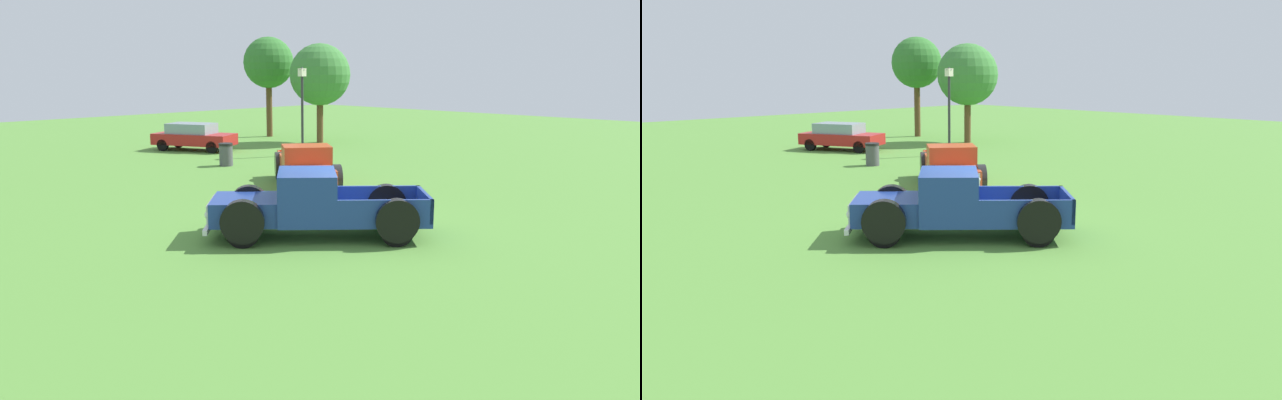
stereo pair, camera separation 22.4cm
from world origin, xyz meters
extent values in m
plane|color=#548C38|center=(0.00, 0.00, 0.00)|extent=(80.00, 80.00, 0.00)
cube|color=navy|center=(-2.18, 1.03, 0.68)|extent=(2.23, 2.23, 0.57)
cube|color=silver|center=(-2.76, 1.59, 0.68)|extent=(1.03, 1.08, 0.48)
sphere|color=silver|center=(-3.18, 1.11, 0.71)|extent=(0.21, 0.21, 0.21)
sphere|color=silver|center=(-2.31, 2.03, 0.71)|extent=(0.21, 0.21, 0.21)
cube|color=navy|center=(-1.12, 0.03, 1.00)|extent=(2.18, 2.20, 1.20)
cube|color=#8C9EA8|center=(-1.58, 0.47, 1.26)|extent=(1.07, 1.12, 0.53)
cube|color=navy|center=(0.17, -1.19, 0.45)|extent=(2.79, 2.77, 0.10)
cube|color=navy|center=(-0.40, -1.79, 0.79)|extent=(1.65, 1.57, 0.57)
cube|color=navy|center=(0.74, -0.58, 0.79)|extent=(1.65, 1.57, 0.57)
cube|color=navy|center=(0.94, -1.91, 0.79)|extent=(1.26, 1.33, 0.57)
cylinder|color=black|center=(-2.78, 0.40, 0.40)|extent=(0.73, 0.71, 0.79)
cylinder|color=#B7B7BC|center=(-2.79, 0.39, 0.40)|extent=(0.40, 0.40, 0.32)
cylinder|color=black|center=(-2.78, 0.40, 0.60)|extent=(0.93, 0.90, 1.00)
cylinder|color=black|center=(-1.58, 1.67, 0.40)|extent=(0.73, 0.71, 0.79)
cylinder|color=#B7B7BC|center=(-1.57, 1.68, 0.40)|extent=(0.40, 0.40, 0.32)
cylinder|color=black|center=(-1.58, 1.67, 0.60)|extent=(0.93, 0.90, 1.00)
cylinder|color=black|center=(-0.24, -2.00, 0.40)|extent=(0.73, 0.71, 0.79)
cylinder|color=#B7B7BC|center=(-0.25, -2.01, 0.40)|extent=(0.40, 0.40, 0.32)
cylinder|color=black|center=(-0.24, -2.00, 0.60)|extent=(0.93, 0.90, 1.00)
cylinder|color=black|center=(0.96, -0.73, 0.40)|extent=(0.73, 0.71, 0.79)
cylinder|color=#B7B7BC|center=(0.97, -0.72, 0.40)|extent=(0.40, 0.40, 0.32)
cylinder|color=black|center=(0.96, -0.73, 0.60)|extent=(0.93, 0.90, 1.00)
cube|color=silver|center=(-2.79, 1.62, 0.36)|extent=(1.38, 1.45, 0.13)
cube|color=#D14723|center=(2.30, 3.35, 0.62)|extent=(2.02, 2.01, 0.52)
cube|color=silver|center=(1.86, 2.77, 0.62)|extent=(1.08, 0.83, 0.44)
sphere|color=silver|center=(2.34, 2.43, 0.65)|extent=(0.19, 0.19, 0.19)
sphere|color=silver|center=(1.41, 3.13, 0.65)|extent=(0.19, 0.19, 0.19)
cube|color=#D14723|center=(3.10, 4.42, 0.91)|extent=(2.02, 1.95, 1.10)
cube|color=#8C9EA8|center=(2.75, 3.96, 1.15)|extent=(1.12, 0.86, 0.48)
cube|color=#D14723|center=(4.08, 5.72, 0.41)|extent=(2.48, 2.56, 0.10)
cube|color=#D14723|center=(4.68, 5.26, 0.72)|extent=(1.26, 1.65, 0.52)
cube|color=#D14723|center=(3.47, 6.17, 0.72)|extent=(1.26, 1.65, 0.52)
cube|color=#D14723|center=(4.65, 6.49, 0.72)|extent=(1.32, 1.02, 0.52)
cylinder|color=black|center=(2.94, 2.87, 0.36)|extent=(0.60, 0.71, 0.72)
cylinder|color=#B7B7BC|center=(2.95, 2.87, 0.36)|extent=(0.36, 0.37, 0.29)
cylinder|color=black|center=(2.94, 2.87, 0.55)|extent=(0.76, 0.89, 0.91)
cylinder|color=black|center=(1.66, 3.83, 0.36)|extent=(0.60, 0.71, 0.72)
cylinder|color=#B7B7BC|center=(1.65, 3.84, 0.36)|extent=(0.36, 0.37, 0.29)
cylinder|color=black|center=(1.66, 3.83, 0.55)|extent=(0.76, 0.89, 0.91)
cylinder|color=black|center=(4.86, 5.43, 0.36)|extent=(0.60, 0.71, 0.72)
cylinder|color=#B7B7BC|center=(4.87, 5.42, 0.36)|extent=(0.36, 0.37, 0.29)
cylinder|color=black|center=(4.86, 5.43, 0.55)|extent=(0.76, 0.89, 0.91)
cylinder|color=black|center=(3.58, 6.39, 0.36)|extent=(0.60, 0.71, 0.72)
cylinder|color=#B7B7BC|center=(3.57, 6.39, 0.36)|extent=(0.36, 0.37, 0.29)
cylinder|color=black|center=(3.58, 6.39, 0.55)|extent=(0.76, 0.89, 0.91)
cube|color=silver|center=(1.84, 2.74, 0.33)|extent=(1.45, 1.12, 0.11)
cube|color=#B21E1E|center=(5.96, 15.47, 0.57)|extent=(3.27, 4.35, 0.55)
cube|color=#7F939E|center=(5.90, 15.60, 1.10)|extent=(2.25, 2.64, 0.50)
cylinder|color=black|center=(7.23, 14.57, 0.29)|extent=(0.43, 0.61, 0.59)
cylinder|color=black|center=(5.92, 13.92, 0.29)|extent=(0.43, 0.61, 0.59)
cylinder|color=black|center=(6.01, 17.03, 0.29)|extent=(0.43, 0.61, 0.59)
cylinder|color=black|center=(4.70, 16.37, 0.29)|extent=(0.43, 0.61, 0.59)
cube|color=#2D2D33|center=(8.53, 10.32, 0.12)|extent=(0.36, 0.36, 0.25)
cylinder|color=#2D2D33|center=(8.53, 10.32, 1.95)|extent=(0.12, 0.12, 3.41)
cube|color=#F2EACC|center=(8.53, 10.32, 3.84)|extent=(0.28, 0.28, 0.36)
cone|color=#2D2D33|center=(8.53, 10.32, 4.02)|extent=(0.32, 0.32, 0.14)
cylinder|color=#4C4C51|center=(4.09, 10.32, 0.42)|extent=(0.56, 0.56, 0.85)
cylinder|color=black|center=(4.09, 10.32, 0.90)|extent=(0.59, 0.59, 0.10)
cylinder|color=brown|center=(12.80, 17.70, 1.63)|extent=(0.36, 0.36, 3.25)
sphere|color=#33752D|center=(12.80, 17.70, 4.37)|extent=(2.99, 2.99, 2.99)
cylinder|color=brown|center=(12.75, 13.35, 1.23)|extent=(0.36, 0.36, 2.45)
sphere|color=#3D7F38|center=(12.75, 13.35, 3.70)|extent=(3.32, 3.32, 3.32)
camera|label=1|loc=(-10.80, -10.01, 3.94)|focal=33.57mm
camera|label=2|loc=(-10.64, -10.17, 3.94)|focal=33.57mm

